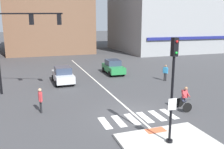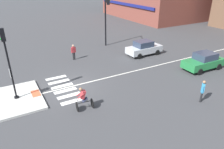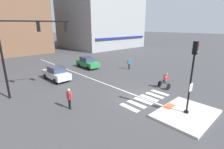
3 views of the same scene
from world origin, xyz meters
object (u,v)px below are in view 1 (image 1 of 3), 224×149
object	(u,v)px
signal_pole	(173,82)
car_green_eastbound_far	(113,67)
car_silver_westbound_far	(63,75)
cyclist	(184,98)
traffic_light_mast	(17,37)
pedestrian_at_curb_left	(40,98)
pedestrian_waiting_far_side	(165,71)

from	to	relation	value
signal_pole	car_green_eastbound_far	xyz separation A→B (m)	(2.85, 16.39, -2.38)
signal_pole	car_silver_westbound_far	size ratio (longest dim) A/B	1.22
signal_pole	cyclist	distance (m)	5.67
signal_pole	traffic_light_mast	bearing A→B (deg)	122.27
cyclist	pedestrian_at_curb_left	distance (m)	9.62
car_green_eastbound_far	pedestrian_waiting_far_side	size ratio (longest dim) A/B	2.49
car_silver_westbound_far	pedestrian_at_curb_left	bearing A→B (deg)	-108.14
cyclist	pedestrian_at_curb_left	bearing A→B (deg)	163.83
signal_pole	car_silver_westbound_far	xyz separation A→B (m)	(-3.25, 13.95, -2.38)
pedestrian_at_curb_left	cyclist	bearing A→B (deg)	-16.17
car_silver_westbound_far	car_green_eastbound_far	world-z (taller)	same
traffic_light_mast	pedestrian_at_curb_left	distance (m)	6.16
signal_pole	pedestrian_waiting_far_side	world-z (taller)	signal_pole
car_green_eastbound_far	cyclist	distance (m)	12.62
car_green_eastbound_far	pedestrian_waiting_far_side	world-z (taller)	pedestrian_waiting_far_side
signal_pole	traffic_light_mast	size ratio (longest dim) A/B	0.75
cyclist	pedestrian_at_curb_left	xyz separation A→B (m)	(-9.24, 2.68, 0.11)
signal_pole	car_green_eastbound_far	size ratio (longest dim) A/B	1.22
traffic_light_mast	car_green_eastbound_far	distance (m)	11.85
car_green_eastbound_far	pedestrian_waiting_far_side	distance (m)	6.31
signal_pole	traffic_light_mast	xyz separation A→B (m)	(-7.05, 11.17, 1.53)
traffic_light_mast	pedestrian_at_curb_left	world-z (taller)	traffic_light_mast
car_green_eastbound_far	pedestrian_at_curb_left	size ratio (longest dim) A/B	2.49
car_silver_westbound_far	car_green_eastbound_far	distance (m)	6.57
car_silver_westbound_far	pedestrian_at_curb_left	distance (m)	7.88
traffic_light_mast	pedestrian_waiting_far_side	distance (m)	14.28
car_green_eastbound_far	traffic_light_mast	bearing A→B (deg)	-152.20
traffic_light_mast	cyclist	world-z (taller)	traffic_light_mast
cyclist	pedestrian_at_curb_left	world-z (taller)	cyclist
car_silver_westbound_far	pedestrian_at_curb_left	xyz separation A→B (m)	(-2.45, -7.49, 0.17)
car_silver_westbound_far	car_green_eastbound_far	size ratio (longest dim) A/B	0.99
pedestrian_at_curb_left	traffic_light_mast	bearing A→B (deg)	105.96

